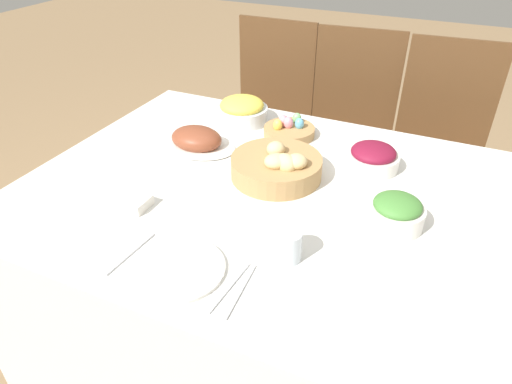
{
  "coord_description": "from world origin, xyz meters",
  "views": [
    {
      "loc": [
        0.48,
        -1.13,
        1.53
      ],
      "look_at": [
        -0.0,
        -0.09,
        0.77
      ],
      "focal_mm": 32.0,
      "sensor_mm": 36.0,
      "label": 1
    }
  ],
  "objects_px": {
    "dinner_plate": "(178,269)",
    "fork": "(130,253)",
    "drinking_cup": "(288,245)",
    "beet_salad_bowl": "(373,157)",
    "chair_far_center": "(348,130)",
    "bread_basket": "(277,166)",
    "spoon": "(240,291)",
    "chair_far_left": "(267,115)",
    "chair_far_right": "(438,147)",
    "egg_basket": "(289,130)",
    "butter_dish": "(129,201)",
    "knife": "(229,287)",
    "green_salad_bowl": "(396,212)",
    "pineapple_bowl": "(242,110)",
    "ham_platter": "(197,140)"
  },
  "relations": [
    {
      "from": "ham_platter",
      "to": "dinner_plate",
      "type": "relative_size",
      "value": 1.24
    },
    {
      "from": "butter_dish",
      "to": "dinner_plate",
      "type": "bearing_deg",
      "value": -32.1
    },
    {
      "from": "drinking_cup",
      "to": "ham_platter",
      "type": "bearing_deg",
      "value": 140.58
    },
    {
      "from": "green_salad_bowl",
      "to": "butter_dish",
      "type": "bearing_deg",
      "value": -162.51
    },
    {
      "from": "chair_far_right",
      "to": "chair_far_center",
      "type": "relative_size",
      "value": 1.0
    },
    {
      "from": "bread_basket",
      "to": "green_salad_bowl",
      "type": "relative_size",
      "value": 1.89
    },
    {
      "from": "chair_far_center",
      "to": "knife",
      "type": "height_order",
      "value": "chair_far_center"
    },
    {
      "from": "egg_basket",
      "to": "butter_dish",
      "type": "bearing_deg",
      "value": -112.53
    },
    {
      "from": "chair_far_center",
      "to": "dinner_plate",
      "type": "bearing_deg",
      "value": -98.67
    },
    {
      "from": "chair_far_left",
      "to": "ham_platter",
      "type": "height_order",
      "value": "chair_far_left"
    },
    {
      "from": "chair_far_left",
      "to": "dinner_plate",
      "type": "height_order",
      "value": "chair_far_left"
    },
    {
      "from": "beet_salad_bowl",
      "to": "butter_dish",
      "type": "relative_size",
      "value": 1.42
    },
    {
      "from": "chair_far_right",
      "to": "spoon",
      "type": "distance_m",
      "value": 1.44
    },
    {
      "from": "bread_basket",
      "to": "ham_platter",
      "type": "distance_m",
      "value": 0.36
    },
    {
      "from": "chair_far_center",
      "to": "beet_salad_bowl",
      "type": "bearing_deg",
      "value": -75.24
    },
    {
      "from": "bread_basket",
      "to": "green_salad_bowl",
      "type": "distance_m",
      "value": 0.42
    },
    {
      "from": "bread_basket",
      "to": "egg_basket",
      "type": "height_order",
      "value": "bread_basket"
    },
    {
      "from": "beet_salad_bowl",
      "to": "chair_far_center",
      "type": "bearing_deg",
      "value": 109.77
    },
    {
      "from": "bread_basket",
      "to": "fork",
      "type": "xyz_separation_m",
      "value": [
        -0.2,
        -0.52,
        -0.04
      ]
    },
    {
      "from": "beet_salad_bowl",
      "to": "pineapple_bowl",
      "type": "bearing_deg",
      "value": 164.97
    },
    {
      "from": "butter_dish",
      "to": "chair_far_center",
      "type": "bearing_deg",
      "value": 72.6
    },
    {
      "from": "chair_far_left",
      "to": "chair_far_center",
      "type": "distance_m",
      "value": 0.44
    },
    {
      "from": "egg_basket",
      "to": "knife",
      "type": "height_order",
      "value": "egg_basket"
    },
    {
      "from": "chair_far_left",
      "to": "bread_basket",
      "type": "relative_size",
      "value": 3.33
    },
    {
      "from": "bread_basket",
      "to": "spoon",
      "type": "xyz_separation_m",
      "value": [
        0.12,
        -0.52,
        -0.04
      ]
    },
    {
      "from": "green_salad_bowl",
      "to": "spoon",
      "type": "relative_size",
      "value": 0.86
    },
    {
      "from": "green_salad_bowl",
      "to": "drinking_cup",
      "type": "relative_size",
      "value": 1.87
    },
    {
      "from": "chair_far_left",
      "to": "butter_dish",
      "type": "height_order",
      "value": "chair_far_left"
    },
    {
      "from": "ham_platter",
      "to": "fork",
      "type": "relative_size",
      "value": 1.63
    },
    {
      "from": "dinner_plate",
      "to": "spoon",
      "type": "relative_size",
      "value": 1.31
    },
    {
      "from": "bread_basket",
      "to": "chair_far_right",
      "type": "bearing_deg",
      "value": 61.8
    },
    {
      "from": "dinner_plate",
      "to": "fork",
      "type": "xyz_separation_m",
      "value": [
        -0.15,
        0.0,
        -0.0
      ]
    },
    {
      "from": "bread_basket",
      "to": "butter_dish",
      "type": "relative_size",
      "value": 2.39
    },
    {
      "from": "drinking_cup",
      "to": "butter_dish",
      "type": "relative_size",
      "value": 0.67
    },
    {
      "from": "chair_far_left",
      "to": "drinking_cup",
      "type": "distance_m",
      "value": 1.38
    },
    {
      "from": "chair_far_center",
      "to": "butter_dish",
      "type": "bearing_deg",
      "value": -112.42
    },
    {
      "from": "chair_far_right",
      "to": "pineapple_bowl",
      "type": "xyz_separation_m",
      "value": [
        -0.76,
        -0.52,
        0.25
      ]
    },
    {
      "from": "beet_salad_bowl",
      "to": "spoon",
      "type": "xyz_separation_m",
      "value": [
        -0.15,
        -0.71,
        -0.04
      ]
    },
    {
      "from": "beet_salad_bowl",
      "to": "spoon",
      "type": "relative_size",
      "value": 0.97
    },
    {
      "from": "chair_far_right",
      "to": "drinking_cup",
      "type": "distance_m",
      "value": 1.28
    },
    {
      "from": "beet_salad_bowl",
      "to": "dinner_plate",
      "type": "height_order",
      "value": "beet_salad_bowl"
    },
    {
      "from": "chair_far_left",
      "to": "pineapple_bowl",
      "type": "bearing_deg",
      "value": -78.49
    },
    {
      "from": "chair_far_left",
      "to": "beet_salad_bowl",
      "type": "distance_m",
      "value": 0.98
    },
    {
      "from": "chair_far_center",
      "to": "green_salad_bowl",
      "type": "distance_m",
      "value": 1.06
    },
    {
      "from": "knife",
      "to": "egg_basket",
      "type": "bearing_deg",
      "value": 105.38
    },
    {
      "from": "chair_far_right",
      "to": "egg_basket",
      "type": "height_order",
      "value": "chair_far_right"
    },
    {
      "from": "egg_basket",
      "to": "spoon",
      "type": "bearing_deg",
      "value": -76.64
    },
    {
      "from": "spoon",
      "to": "dinner_plate",
      "type": "bearing_deg",
      "value": 176.0
    },
    {
      "from": "fork",
      "to": "drinking_cup",
      "type": "xyz_separation_m",
      "value": [
        0.38,
        0.16,
        0.04
      ]
    },
    {
      "from": "chair_far_center",
      "to": "spoon",
      "type": "bearing_deg",
      "value": -91.37
    }
  ]
}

